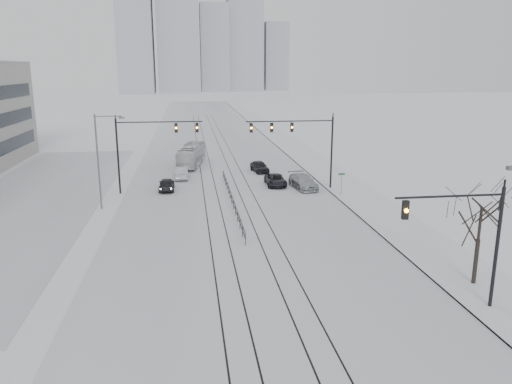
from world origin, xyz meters
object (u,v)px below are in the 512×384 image
at_px(box_truck, 191,155).
at_px(traffic_mast_near, 471,232).
at_px(sedan_sb_inner, 167,184).
at_px(sedan_sb_outer, 181,173).
at_px(bare_tree, 481,216).
at_px(sedan_nb_front, 275,180).
at_px(sedan_nb_far, 260,167).
at_px(sedan_nb_right, 303,182).

bearing_deg(box_truck, traffic_mast_near, 118.02).
distance_m(sedan_sb_inner, sedan_sb_outer, 6.12).
xyz_separation_m(bare_tree, sedan_nb_front, (-7.52, 28.33, -3.85)).
height_order(sedan_nb_front, box_truck, box_truck).
bearing_deg(sedan_nb_far, box_truck, 137.71).
relative_size(sedan_nb_front, sedan_nb_right, 0.86).
bearing_deg(sedan_nb_far, bare_tree, -86.30).
relative_size(sedan_sb_outer, sedan_nb_far, 1.10).
height_order(sedan_sb_inner, sedan_nb_right, sedan_nb_right).
distance_m(sedan_nb_front, box_truck, 16.55).
relative_size(bare_tree, sedan_nb_front, 1.32).
bearing_deg(sedan_nb_front, sedan_nb_far, 96.05).
xyz_separation_m(traffic_mast_near, sedan_sb_outer, (-15.91, 36.58, -3.80)).
relative_size(sedan_sb_inner, sedan_sb_outer, 0.90).
xyz_separation_m(sedan_sb_inner, sedan_nb_far, (11.56, 8.60, 0.01)).
bearing_deg(sedan_sb_inner, traffic_mast_near, 119.70).
xyz_separation_m(sedan_sb_outer, sedan_nb_right, (13.63, -7.02, 0.02)).
distance_m(traffic_mast_near, sedan_nb_right, 29.89).
bearing_deg(sedan_nb_right, bare_tree, -87.17).
bearing_deg(box_truck, bare_tree, 122.10).
bearing_deg(sedan_nb_right, sedan_nb_front, 140.80).
bearing_deg(bare_tree, sedan_nb_right, 100.02).
relative_size(traffic_mast_near, sedan_sb_outer, 1.52).
bearing_deg(sedan_nb_far, sedan_nb_front, -93.96).
distance_m(sedan_sb_inner, box_truck, 14.59).
relative_size(sedan_sb_inner, sedan_nb_far, 0.99).
xyz_separation_m(traffic_mast_near, box_truck, (-14.51, 44.93, -3.14)).
bearing_deg(sedan_nb_right, box_truck, 121.32).
height_order(sedan_sb_inner, sedan_nb_front, sedan_sb_inner).
relative_size(bare_tree, box_truck, 0.60).
bearing_deg(traffic_mast_near, sedan_sb_outer, 113.50).
distance_m(bare_tree, sedan_sb_outer, 38.43).
distance_m(sedan_nb_front, sedan_nb_right, 3.34).
height_order(sedan_sb_outer, sedan_nb_front, sedan_sb_outer).
xyz_separation_m(traffic_mast_near, sedan_sb_inner, (-17.38, 30.64, -3.86)).
bearing_deg(sedan_sb_outer, sedan_nb_far, -168.15).
distance_m(sedan_sb_outer, sedan_nb_front, 12.01).
bearing_deg(sedan_nb_right, sedan_nb_far, 102.89).
height_order(sedan_nb_far, box_truck, box_truck).
bearing_deg(sedan_nb_front, sedan_sb_outer, 154.98).
height_order(sedan_nb_right, sedan_nb_far, sedan_nb_right).
relative_size(traffic_mast_near, sedan_nb_far, 1.66).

